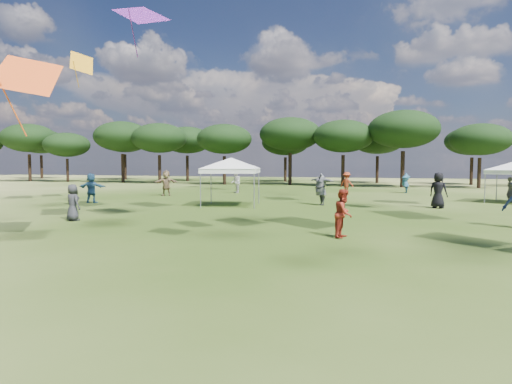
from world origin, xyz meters
TOP-DOWN VIEW (x-y plane):
  - tree_line at (2.39, 47.41)m, footprint 108.78×17.63m
  - tent_left at (-6.95, 22.10)m, footprint 6.03×6.03m
  - festival_crowd at (-3.09, 25.03)m, footprint 26.42×23.60m

SIDE VIEW (x-z plane):
  - festival_crowd at x=-3.09m, z-range -0.07..1.83m
  - tent_left at x=-6.95m, z-range 1.07..4.05m
  - tree_line at x=2.39m, z-range 1.54..9.31m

